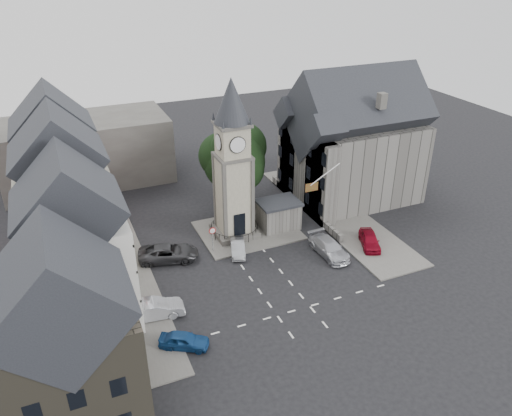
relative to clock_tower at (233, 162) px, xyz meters
name	(u,v)px	position (x,y,z in m)	size (l,w,h in m)	color
ground	(266,275)	(0.00, -7.99, -8.12)	(120.00, 120.00, 0.00)	black
pavement_west	(116,271)	(-12.50, -1.99, -8.05)	(6.00, 30.00, 0.14)	#595651
pavement_east	(334,212)	(12.00, 0.01, -8.05)	(6.00, 26.00, 0.14)	#595651
central_island	(248,230)	(1.50, 0.01, -8.04)	(10.00, 8.00, 0.16)	#595651
road_markings	(294,311)	(0.00, -13.49, -8.12)	(20.00, 8.00, 0.01)	silver
clock_tower	(233,162)	(0.00, 0.00, 0.00)	(4.86, 4.86, 16.25)	#4C4944
stone_shelter	(278,214)	(4.80, -0.49, -6.57)	(4.30, 3.30, 3.08)	#575450
town_tree	(234,152)	(2.00, 5.01, -1.15)	(7.20, 7.20, 10.80)	black
warning_sign_post	(213,235)	(-3.20, -2.56, -6.09)	(0.70, 0.19, 2.85)	black
terrace_pink	(60,171)	(-15.50, 8.01, -1.54)	(8.10, 7.60, 12.80)	#C98A8D
terrace_cream	(67,205)	(-15.50, 0.01, -1.54)	(8.10, 7.60, 12.80)	beige
terrace_tudor	(77,254)	(-15.50, -7.99, -1.93)	(8.10, 7.60, 12.00)	silver
building_sw_stone	(69,348)	(-17.00, -16.99, -2.77)	(8.60, 7.60, 10.40)	#433E32
backdrop_west	(86,151)	(-12.00, 20.01, -4.12)	(20.00, 10.00, 8.00)	#4C4944
east_building	(351,147)	(15.59, 3.01, -1.86)	(14.40, 11.40, 12.60)	#575450
east_boundary_wall	(304,206)	(9.20, 2.01, -7.67)	(0.40, 16.00, 0.90)	#575450
flagpole	(325,174)	(8.00, -3.99, -1.12)	(3.68, 0.10, 2.74)	white
car_west_blue	(184,340)	(-9.39, -13.99, -7.49)	(1.50, 3.72, 1.27)	navy
car_west_silver	(154,309)	(-10.62, -9.75, -7.34)	(1.66, 4.75, 1.57)	#B4B6BD
car_west_grey	(168,253)	(-7.50, -2.07, -7.33)	(2.61, 5.65, 1.57)	#333336
car_island_silver	(238,247)	(-1.00, -3.49, -7.50)	(1.31, 3.76, 1.24)	gray
car_island_east	(329,248)	(7.00, -7.25, -7.36)	(2.13, 5.23, 1.52)	#B2B4BB
car_east_red	(370,240)	(11.50, -7.52, -7.41)	(1.68, 4.17, 1.42)	maroon
pedestrian	(333,208)	(11.50, -0.59, -7.17)	(0.70, 0.46, 1.91)	#A6A189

